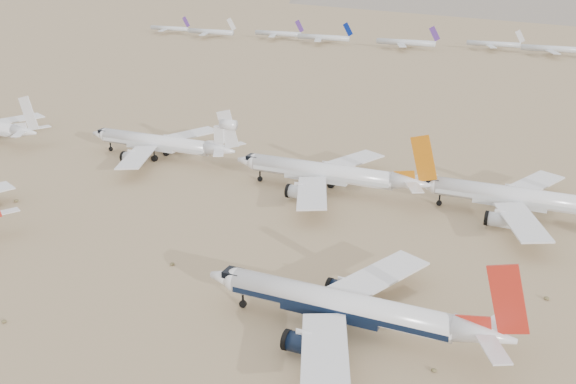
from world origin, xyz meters
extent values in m
plane|color=#856E4D|center=(0.00, 0.00, 0.00)|extent=(7000.00, 7000.00, 0.00)
cylinder|color=white|center=(7.48, 6.13, 5.06)|extent=(37.21, 4.40, 4.40)
cube|color=black|center=(7.48, 6.13, 4.51)|extent=(36.46, 4.46, 0.99)
sphere|color=white|center=(-11.13, 6.13, 5.06)|extent=(4.40, 4.40, 4.40)
cube|color=black|center=(-11.79, 6.13, 6.27)|extent=(3.08, 2.86, 1.10)
cone|color=white|center=(30.47, 6.13, 5.39)|extent=(9.30, 4.40, 4.40)
cube|color=white|center=(10.35, -6.92, 4.29)|extent=(14.37, 22.64, 0.69)
cube|color=white|center=(32.28, 1.85, 5.94)|extent=(5.91, 7.72, 0.26)
cylinder|color=black|center=(5.41, -3.01, 2.30)|extent=(5.17, 3.17, 3.17)
cube|color=white|center=(10.35, 19.18, 4.29)|extent=(14.37, 22.64, 0.69)
cube|color=white|center=(32.28, 10.41, 5.94)|extent=(5.91, 7.72, 0.26)
cylinder|color=black|center=(5.41, 15.27, 2.30)|extent=(5.17, 3.17, 3.17)
cube|color=red|center=(33.06, 6.13, 11.80)|extent=(7.05, 0.35, 11.62)
cylinder|color=black|center=(-10.03, 6.13, 0.66)|extent=(1.32, 0.55, 1.32)
cylinder|color=black|center=(9.03, 3.05, 0.92)|extent=(1.85, 1.10, 1.85)
cylinder|color=black|center=(9.03, 9.21, 0.92)|extent=(1.85, 1.10, 1.85)
cube|color=white|center=(-71.79, 11.75, 5.29)|extent=(5.18, 6.77, 0.23)
cylinder|color=white|center=(28.20, 68.36, 5.14)|extent=(36.79, 4.47, 4.47)
cube|color=silver|center=(28.20, 68.36, 4.58)|extent=(36.06, 4.54, 1.01)
sphere|color=white|center=(9.81, 68.36, 5.14)|extent=(4.47, 4.47, 4.47)
cube|color=black|center=(9.14, 68.36, 6.37)|extent=(3.13, 2.91, 1.12)
cube|color=white|center=(31.04, 55.39, 4.36)|extent=(14.21, 22.39, 0.69)
cylinder|color=silver|center=(26.16, 59.26, 2.34)|extent=(5.11, 3.22, 3.22)
cube|color=white|center=(31.04, 81.33, 4.36)|extent=(14.21, 22.39, 0.69)
cylinder|color=silver|center=(26.16, 77.47, 2.34)|extent=(5.11, 3.22, 3.22)
cylinder|color=black|center=(10.92, 68.36, 0.67)|extent=(1.34, 0.56, 1.34)
cylinder|color=black|center=(29.74, 65.23, 0.94)|extent=(1.88, 1.12, 1.88)
cylinder|color=black|center=(29.74, 71.49, 0.94)|extent=(1.88, 1.12, 1.88)
cylinder|color=white|center=(-19.21, 66.02, 5.33)|extent=(37.89, 4.63, 4.63)
cube|color=silver|center=(-19.21, 66.02, 4.75)|extent=(37.13, 4.70, 1.04)
sphere|color=white|center=(-38.15, 66.02, 5.33)|extent=(4.63, 4.63, 4.63)
cube|color=black|center=(-38.85, 66.02, 6.60)|extent=(3.24, 3.01, 1.16)
cone|color=white|center=(4.21, 66.02, 5.67)|extent=(9.47, 4.63, 4.63)
cube|color=white|center=(-16.28, 52.65, 4.51)|extent=(14.63, 23.06, 0.71)
cube|color=white|center=(6.05, 61.64, 6.25)|extent=(6.01, 7.86, 0.28)
cylinder|color=silver|center=(-21.31, 56.63, 2.43)|extent=(5.26, 3.33, 3.33)
cube|color=white|center=(-16.28, 79.39, 4.51)|extent=(14.63, 23.06, 0.71)
cube|color=white|center=(6.05, 70.40, 6.25)|extent=(6.01, 7.86, 0.28)
cylinder|color=silver|center=(-21.31, 75.41, 2.43)|extent=(5.26, 3.33, 3.33)
cube|color=#C4680F|center=(6.84, 66.02, 12.24)|extent=(7.18, 0.37, 11.83)
cylinder|color=black|center=(-37.00, 66.02, 0.69)|extent=(1.39, 0.58, 1.39)
cylinder|color=black|center=(-17.63, 62.78, 0.97)|extent=(1.94, 1.16, 1.94)
cylinder|color=black|center=(-17.63, 69.26, 0.97)|extent=(1.94, 1.16, 1.94)
cylinder|color=white|center=(-74.98, 71.92, 5.02)|extent=(36.48, 4.37, 4.37)
cube|color=silver|center=(-74.98, 71.92, 4.48)|extent=(35.75, 4.43, 0.98)
sphere|color=white|center=(-93.21, 71.92, 5.02)|extent=(4.37, 4.37, 4.37)
cube|color=black|center=(-93.87, 71.92, 6.22)|extent=(3.06, 2.84, 1.09)
cone|color=white|center=(-52.43, 71.92, 5.35)|extent=(9.12, 4.37, 4.37)
cube|color=white|center=(-72.16, 59.09, 4.26)|extent=(14.09, 22.20, 0.68)
cube|color=white|center=(-50.66, 67.72, 5.90)|extent=(5.79, 7.57, 0.26)
cylinder|color=silver|center=(-77.00, 62.92, 2.29)|extent=(5.07, 3.14, 3.14)
cube|color=white|center=(-72.16, 84.74, 4.26)|extent=(14.09, 22.20, 0.68)
cube|color=white|center=(-50.66, 76.12, 5.90)|extent=(5.79, 7.57, 0.26)
cylinder|color=silver|center=(-77.00, 80.91, 2.29)|extent=(5.07, 3.14, 3.14)
cube|color=white|center=(-49.90, 71.92, 11.65)|extent=(6.91, 0.35, 11.39)
cylinder|color=white|center=(-49.64, 71.92, 13.06)|extent=(4.56, 2.83, 2.83)
cylinder|color=black|center=(-92.12, 71.92, 0.66)|extent=(1.31, 0.55, 1.31)
cylinder|color=black|center=(-73.46, 68.86, 0.92)|extent=(1.83, 1.09, 1.83)
cylinder|color=black|center=(-73.46, 74.97, 0.92)|extent=(1.83, 1.09, 1.83)
cone|color=white|center=(-118.14, 63.50, 5.35)|extent=(8.89, 4.37, 4.37)
cube|color=white|center=(-116.41, 59.38, 5.90)|extent=(5.65, 7.38, 0.26)
cube|color=white|center=(-137.37, 76.06, 4.26)|extent=(13.74, 21.65, 0.67)
cube|color=white|center=(-116.41, 67.61, 5.90)|extent=(5.65, 7.38, 0.26)
cube|color=white|center=(-115.67, 63.50, 11.52)|extent=(6.74, 0.35, 11.11)
cylinder|color=silver|center=(-250.55, 336.12, 4.01)|extent=(32.56, 3.22, 3.22)
cube|color=#532D8A|center=(-235.23, 336.12, 9.45)|extent=(6.48, 0.32, 8.17)
cube|color=silver|center=(-250.55, 327.69, 3.53)|extent=(8.58, 14.99, 0.32)
cube|color=silver|center=(-250.55, 344.55, 3.53)|extent=(8.58, 14.99, 0.32)
cylinder|color=silver|center=(-209.65, 328.70, 4.20)|extent=(36.37, 3.59, 3.59)
cube|color=white|center=(-192.54, 328.70, 10.27)|extent=(7.24, 0.36, 9.12)
cube|color=silver|center=(-209.65, 319.29, 3.66)|extent=(9.58, 16.74, 0.36)
cube|color=silver|center=(-209.65, 338.11, 3.66)|extent=(9.58, 16.74, 0.36)
cylinder|color=silver|center=(-161.01, 339.57, 4.13)|extent=(35.06, 3.46, 3.46)
cube|color=#532D8A|center=(-144.51, 339.57, 9.99)|extent=(6.98, 0.35, 8.79)
cube|color=silver|center=(-161.01, 330.49, 3.61)|extent=(9.24, 16.14, 0.35)
cube|color=silver|center=(-161.01, 348.64, 3.61)|extent=(9.24, 16.14, 0.35)
cylinder|color=silver|center=(-123.46, 331.63, 4.22)|extent=(36.80, 3.64, 3.64)
cube|color=navy|center=(-106.15, 331.63, 10.37)|extent=(7.33, 0.36, 9.23)
cube|color=silver|center=(-123.46, 322.11, 3.67)|extent=(9.70, 16.94, 0.36)
cube|color=silver|center=(-123.46, 341.16, 3.67)|extent=(9.70, 16.94, 0.36)
cylinder|color=silver|center=(-66.15, 329.35, 4.27)|extent=(37.94, 3.75, 3.75)
cube|color=#532D8A|center=(-48.30, 329.35, 10.61)|extent=(7.56, 0.37, 9.52)
cube|color=silver|center=(-66.15, 319.53, 3.71)|extent=(10.00, 17.46, 0.37)
cube|color=silver|center=(-66.15, 339.17, 3.71)|extent=(10.00, 17.46, 0.37)
cylinder|color=silver|center=(-14.67, 347.20, 4.01)|extent=(32.68, 3.23, 3.23)
cube|color=white|center=(0.71, 347.20, 9.47)|extent=(6.51, 0.32, 8.20)
cube|color=silver|center=(-14.67, 338.74, 3.53)|extent=(8.61, 15.04, 0.32)
cube|color=silver|center=(-14.67, 355.66, 3.53)|extent=(8.61, 15.04, 0.32)
cylinder|color=silver|center=(21.55, 337.49, 4.25)|extent=(37.36, 3.69, 3.69)
cube|color=silver|center=(21.55, 327.82, 3.69)|extent=(9.84, 17.20, 0.37)
cube|color=silver|center=(21.55, 347.16, 3.69)|extent=(9.84, 17.20, 0.37)
ellipsoid|color=brown|center=(-85.20, 27.20, 0.34)|extent=(1.12, 1.12, 0.62)
ellipsoid|color=brown|center=(-44.10, -14.90, 0.25)|extent=(0.84, 0.84, 0.46)
ellipsoid|color=brown|center=(-30.40, 14.40, 0.29)|extent=(0.98, 0.98, 0.54)
ellipsoid|color=brown|center=(24.40, 1.60, 0.25)|extent=(0.84, 0.84, 0.46)
ellipsoid|color=brown|center=(38.10, 30.90, 0.29)|extent=(0.98, 0.98, 0.54)
camera|label=1|loc=(37.67, -79.64, 58.19)|focal=40.00mm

